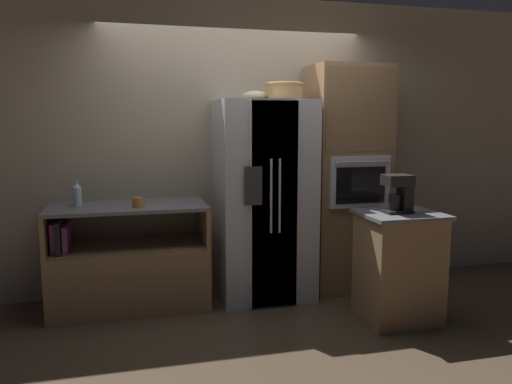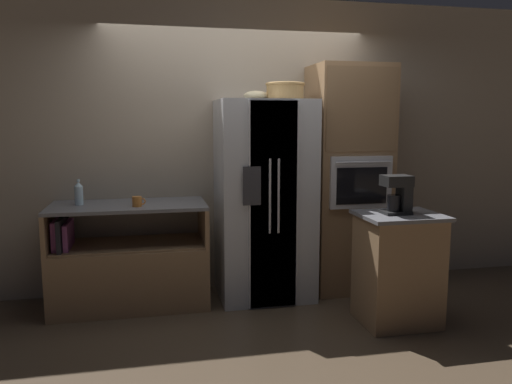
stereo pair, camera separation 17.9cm
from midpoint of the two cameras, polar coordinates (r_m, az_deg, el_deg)
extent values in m
plane|color=#4C3D2D|center=(4.76, -0.22, -12.02)|extent=(20.00, 20.00, 0.00)
cube|color=tan|center=(4.89, -1.25, 5.33)|extent=(12.00, 0.06, 2.80)
cube|color=#93704C|center=(4.63, -13.03, -9.22)|extent=(1.34, 0.67, 0.55)
cube|color=#93704C|center=(4.56, -13.14, -5.84)|extent=(1.29, 0.62, 0.02)
cube|color=#93704C|center=(4.59, -21.43, -4.04)|extent=(0.04, 0.67, 0.34)
cube|color=#93704C|center=(4.55, -4.93, -3.58)|extent=(0.04, 0.67, 0.34)
cube|color=slate|center=(4.49, -13.28, -1.54)|extent=(1.34, 0.67, 0.03)
cube|color=#934784|center=(4.55, -20.72, -4.48)|extent=(0.04, 0.38, 0.25)
cube|color=black|center=(4.54, -20.16, -4.33)|extent=(0.04, 0.49, 0.27)
cube|color=#934784|center=(4.54, -19.58, -4.61)|extent=(0.04, 0.40, 0.22)
cube|color=silver|center=(4.61, 2.06, -0.92)|extent=(0.85, 0.69, 1.83)
cube|color=silver|center=(4.27, 3.14, -1.65)|extent=(0.42, 0.02, 1.79)
cube|color=silver|center=(4.28, 3.29, -1.64)|extent=(0.42, 0.02, 1.79)
cylinder|color=#B2B2B7|center=(4.23, 2.82, -0.50)|extent=(0.02, 0.02, 0.64)
cylinder|color=#B2B2B7|center=(4.25, 3.81, -0.47)|extent=(0.02, 0.02, 0.64)
cube|color=#2D2D33|center=(4.19, 0.76, 0.69)|extent=(0.15, 0.01, 0.33)
cube|color=#93704C|center=(4.91, 11.47, 1.42)|extent=(0.72, 0.58, 2.16)
cube|color=silver|center=(4.63, 13.00, 1.08)|extent=(0.59, 0.04, 0.47)
cube|color=black|center=(4.61, 13.10, 0.70)|extent=(0.48, 0.01, 0.33)
cylinder|color=#B2B2B7|center=(4.58, 13.27, 3.32)|extent=(0.52, 0.02, 0.02)
cube|color=olive|center=(4.61, 13.18, 9.19)|extent=(0.68, 0.01, 0.75)
cube|color=#93704C|center=(4.27, 17.07, -8.57)|extent=(0.59, 0.50, 0.88)
cube|color=slate|center=(4.17, 17.33, -2.58)|extent=(0.64, 0.54, 0.03)
cylinder|color=tan|center=(4.56, 4.51, 11.33)|extent=(0.33, 0.33, 0.14)
torus|color=tan|center=(4.56, 4.52, 12.19)|extent=(0.35, 0.35, 0.03)
ellipsoid|color=beige|center=(4.56, 1.18, 10.99)|extent=(0.23, 0.23, 0.08)
cylinder|color=silver|center=(4.54, -18.53, -0.41)|extent=(0.07, 0.07, 0.16)
cone|color=silver|center=(4.53, -18.59, 0.85)|extent=(0.07, 0.07, 0.04)
cylinder|color=silver|center=(4.53, -18.60, 1.24)|extent=(0.02, 0.02, 0.02)
cylinder|color=orange|center=(4.33, -12.29, -1.07)|extent=(0.08, 0.08, 0.09)
torus|color=orange|center=(4.33, -11.73, -1.06)|extent=(0.06, 0.01, 0.06)
cube|color=black|center=(4.14, 16.84, -2.24)|extent=(0.22, 0.17, 0.02)
cylinder|color=black|center=(4.12, 16.68, -1.20)|extent=(0.10, 0.10, 0.13)
cube|color=black|center=(4.16, 17.77, -0.27)|extent=(0.08, 0.15, 0.31)
cube|color=black|center=(4.11, 16.98, 1.23)|extent=(0.22, 0.17, 0.09)
camera|label=1|loc=(0.09, -88.85, 0.16)|focal=35.00mm
camera|label=2|loc=(0.09, 91.15, -0.16)|focal=35.00mm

